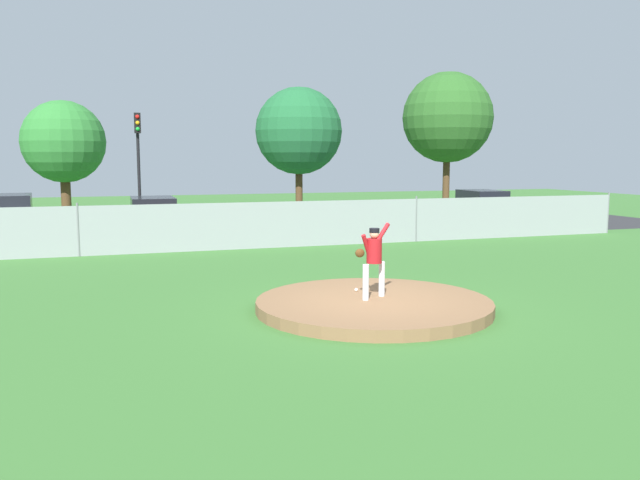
{
  "coord_description": "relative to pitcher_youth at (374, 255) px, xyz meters",
  "views": [
    {
      "loc": [
        -5.23,
        -12.1,
        3.11
      ],
      "look_at": [
        -0.28,
        2.65,
        1.17
      ],
      "focal_mm": 36.31,
      "sensor_mm": 36.0,
      "label": 1
    }
  ],
  "objects": [
    {
      "name": "parked_car_burgundy",
      "position": [
        -3.41,
        14.44,
        -0.36
      ],
      "size": [
        1.9,
        4.56,
        1.62
      ],
      "color": "maroon",
      "rests_on": "ground_plane"
    },
    {
      "name": "asphalt_strip",
      "position": [
        -0.04,
        14.37,
        -1.14
      ],
      "size": [
        44.0,
        7.0,
        0.01
      ],
      "primitive_type": "cube",
      "color": "#2B2B2D",
      "rests_on": "ground_plane"
    },
    {
      "name": "tree_tall_centre",
      "position": [
        -7.08,
        23.02,
        2.85
      ],
      "size": [
        4.12,
        4.12,
        6.07
      ],
      "color": "#4C331E",
      "rests_on": "ground_plane"
    },
    {
      "name": "traffic_light_near",
      "position": [
        -3.71,
        18.25,
        2.38
      ],
      "size": [
        0.28,
        0.46,
        5.19
      ],
      "color": "black",
      "rests_on": "ground_plane"
    },
    {
      "name": "parked_car_navy",
      "position": [
        11.63,
        14.19,
        -0.33
      ],
      "size": [
        1.92,
        4.31,
        1.69
      ],
      "color": "#161E4C",
      "rests_on": "ground_plane"
    },
    {
      "name": "tree_broad_right",
      "position": [
        4.81,
        21.43,
        3.49
      ],
      "size": [
        4.66,
        4.66,
        6.97
      ],
      "color": "#4C331E",
      "rests_on": "ground_plane"
    },
    {
      "name": "tree_bushy_near",
      "position": [
        15.34,
        24.14,
        4.58
      ],
      "size": [
        5.63,
        5.63,
        8.55
      ],
      "color": "#4C331E",
      "rests_on": "ground_plane"
    },
    {
      "name": "baseball",
      "position": [
        -0.08,
        0.75,
        -0.87
      ],
      "size": [
        0.07,
        0.07,
        0.07
      ],
      "primitive_type": "sphere",
      "color": "white",
      "rests_on": "pitchers_mound"
    },
    {
      "name": "ground_plane",
      "position": [
        -0.04,
        5.87,
        -1.14
      ],
      "size": [
        80.0,
        80.0,
        0.0
      ],
      "primitive_type": "plane",
      "color": "#386B2D"
    },
    {
      "name": "parked_car_white",
      "position": [
        -8.76,
        14.83,
        -0.29
      ],
      "size": [
        2.17,
        4.75,
        1.8
      ],
      "color": "silver",
      "rests_on": "ground_plane"
    },
    {
      "name": "chainlink_fence",
      "position": [
        -0.04,
        9.87,
        -0.32
      ],
      "size": [
        30.29,
        0.07,
        1.74
      ],
      "color": "gray",
      "rests_on": "ground_plane"
    },
    {
      "name": "pitcher_youth",
      "position": [
        0.0,
        0.0,
        0.0
      ],
      "size": [
        0.8,
        0.39,
        1.57
      ],
      "color": "silver",
      "rests_on": "pitchers_mound"
    },
    {
      "name": "pitchers_mound",
      "position": [
        -0.04,
        -0.13,
        -1.02
      ],
      "size": [
        4.89,
        4.89,
        0.23
      ],
      "primitive_type": "cylinder",
      "color": "brown",
      "rests_on": "ground_plane"
    }
  ]
}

